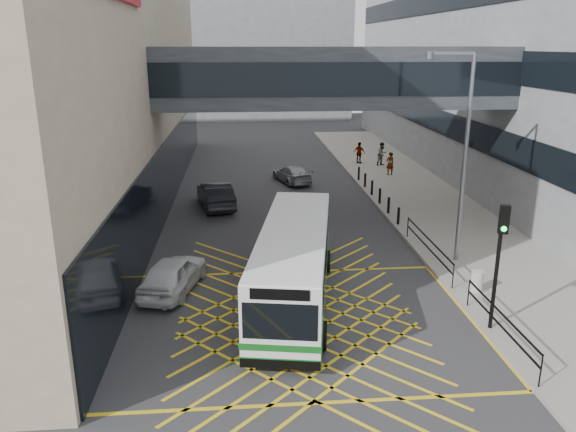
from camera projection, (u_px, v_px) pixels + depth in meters
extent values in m
plane|color=#333335|center=(298.00, 323.00, 19.15)|extent=(120.00, 120.00, 0.00)
cube|color=black|center=(171.00, 169.00, 33.32)|extent=(0.10, 41.50, 4.00)
cube|color=black|center=(425.00, 116.00, 41.80)|extent=(0.10, 43.50, 1.60)
cube|color=black|center=(429.00, 60.00, 40.63)|extent=(0.10, 43.50, 1.60)
cube|color=black|center=(433.00, 1.00, 39.46)|extent=(0.10, 43.50, 1.60)
cube|color=gray|center=(237.00, 45.00, 73.50)|extent=(28.00, 16.00, 18.00)
cube|color=#34393E|center=(333.00, 77.00, 28.62)|extent=(20.00, 4.00, 3.00)
cube|color=black|center=(340.00, 79.00, 26.70)|extent=(19.50, 0.06, 1.60)
cube|color=black|center=(327.00, 75.00, 30.54)|extent=(19.50, 0.06, 1.60)
cube|color=gray|center=(420.00, 199.00, 34.14)|extent=(6.00, 54.00, 0.16)
cube|color=gold|center=(298.00, 323.00, 19.15)|extent=(12.00, 9.00, 0.01)
cube|color=silver|center=(294.00, 262.00, 20.32)|extent=(3.99, 10.33, 2.48)
cube|color=#11571A|center=(294.00, 289.00, 20.64)|extent=(4.03, 10.37, 0.31)
cube|color=#11571A|center=(294.00, 277.00, 20.50)|extent=(4.05, 10.37, 0.20)
cube|color=black|center=(295.00, 248.00, 20.75)|extent=(3.83, 9.07, 0.96)
cube|color=black|center=(280.00, 322.00, 15.47)|extent=(2.09, 0.43, 1.10)
cube|color=black|center=(280.00, 294.00, 15.21)|extent=(1.63, 0.34, 0.32)
cube|color=silver|center=(294.00, 229.00, 19.96)|extent=(3.96, 10.23, 0.09)
cube|color=black|center=(280.00, 364.00, 15.84)|extent=(2.27, 0.48, 0.28)
cube|color=black|center=(303.00, 243.00, 25.45)|extent=(2.27, 0.48, 0.28)
cylinder|color=black|center=(249.00, 332.00, 17.60)|extent=(0.41, 0.95, 0.92)
cylinder|color=black|center=(323.00, 335.00, 17.41)|extent=(0.41, 0.95, 0.92)
cylinder|color=black|center=(272.00, 260.00, 23.54)|extent=(0.41, 0.95, 0.92)
cylinder|color=black|center=(327.00, 261.00, 23.34)|extent=(0.41, 0.95, 0.92)
imported|color=silver|center=(173.00, 274.00, 21.45)|extent=(2.87, 4.75, 1.41)
imported|color=black|center=(216.00, 195.00, 32.50)|extent=(2.84, 5.08, 1.50)
imported|color=#93959C|center=(292.00, 173.00, 38.42)|extent=(2.82, 4.34, 1.25)
cylinder|color=black|center=(496.00, 277.00, 17.99)|extent=(0.15, 0.15, 3.60)
cube|color=black|center=(504.00, 220.00, 17.18)|extent=(0.33, 0.26, 0.90)
sphere|color=#19E533|center=(504.00, 229.00, 17.15)|extent=(0.21, 0.21, 0.17)
cylinder|color=slate|center=(465.00, 162.00, 23.09)|extent=(0.20, 0.20, 8.62)
cube|color=slate|center=(452.00, 53.00, 21.90)|extent=(1.71, 0.43, 0.11)
cylinder|color=slate|center=(430.00, 55.00, 22.01)|extent=(0.35, 0.35, 0.27)
cylinder|color=#ADA89E|center=(477.00, 281.00, 21.12)|extent=(0.46, 0.46, 0.80)
cube|color=black|center=(501.00, 313.00, 17.42)|extent=(0.05, 5.00, 0.05)
cube|color=black|center=(500.00, 325.00, 17.53)|extent=(0.05, 5.00, 0.05)
cube|color=black|center=(429.00, 239.00, 24.08)|extent=(0.05, 6.00, 0.05)
cube|color=black|center=(428.00, 247.00, 24.20)|extent=(0.05, 6.00, 0.05)
cylinder|color=black|center=(541.00, 371.00, 15.17)|extent=(0.04, 0.04, 1.00)
cylinder|color=black|center=(469.00, 293.00, 19.93)|extent=(0.04, 0.04, 1.00)
cylinder|color=black|center=(453.00, 276.00, 21.36)|extent=(0.04, 0.04, 1.00)
cylinder|color=black|center=(408.00, 227.00, 27.07)|extent=(0.04, 0.04, 1.00)
cylinder|color=black|center=(398.00, 216.00, 29.00)|extent=(0.14, 0.14, 0.90)
cylinder|color=black|center=(389.00, 205.00, 30.91)|extent=(0.14, 0.14, 0.90)
cylinder|color=black|center=(380.00, 196.00, 32.81)|extent=(0.14, 0.14, 0.90)
cylinder|color=black|center=(372.00, 188.00, 34.72)|extent=(0.14, 0.14, 0.90)
cylinder|color=black|center=(365.00, 180.00, 36.62)|extent=(0.14, 0.14, 0.90)
cylinder|color=black|center=(359.00, 173.00, 38.53)|extent=(0.14, 0.14, 0.90)
imported|color=gray|center=(390.00, 164.00, 39.88)|extent=(0.73, 0.58, 1.63)
imported|color=gray|center=(382.00, 154.00, 43.00)|extent=(1.00, 0.88, 1.77)
imported|color=gray|center=(359.00, 153.00, 43.76)|extent=(1.05, 0.99, 1.65)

